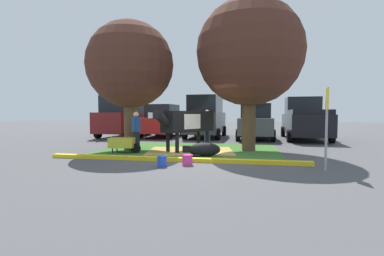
{
  "coord_description": "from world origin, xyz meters",
  "views": [
    {
      "loc": [
        1.63,
        -8.98,
        1.48
      ],
      "look_at": [
        -0.38,
        1.74,
        0.9
      ],
      "focal_mm": 26.0,
      "sensor_mm": 36.0,
      "label": 1
    }
  ],
  "objects_px": {
    "person_handler": "(136,131)",
    "hatchback_white": "(256,122)",
    "shade_tree_left": "(130,66)",
    "bucket_blue": "(162,161)",
    "suv_black": "(124,117)",
    "pickup_truck_black": "(304,120)",
    "suv_dark_grey": "(206,117)",
    "wheelbarrow": "(123,143)",
    "person_visitor_near": "(207,127)",
    "sedan_red": "(163,121)",
    "shade_tree_right": "(250,53)",
    "bucket_pink": "(187,160)",
    "parking_sign": "(327,113)",
    "calf_lying": "(203,150)",
    "cow_holstein": "(187,122)"
  },
  "relations": [
    {
      "from": "person_handler",
      "to": "hatchback_white",
      "type": "height_order",
      "value": "hatchback_white"
    },
    {
      "from": "shade_tree_left",
      "to": "bucket_blue",
      "type": "xyz_separation_m",
      "value": [
        2.26,
        -3.2,
        -3.22
      ]
    },
    {
      "from": "suv_black",
      "to": "pickup_truck_black",
      "type": "distance_m",
      "value": 10.77
    },
    {
      "from": "suv_dark_grey",
      "to": "wheelbarrow",
      "type": "bearing_deg",
      "value": -106.11
    },
    {
      "from": "person_visitor_near",
      "to": "person_handler",
      "type": "bearing_deg",
      "value": -139.09
    },
    {
      "from": "shade_tree_left",
      "to": "sedan_red",
      "type": "relative_size",
      "value": 1.15
    },
    {
      "from": "shade_tree_right",
      "to": "pickup_truck_black",
      "type": "distance_m",
      "value": 6.95
    },
    {
      "from": "shade_tree_left",
      "to": "wheelbarrow",
      "type": "relative_size",
      "value": 3.19
    },
    {
      "from": "bucket_pink",
      "to": "suv_dark_grey",
      "type": "distance_m",
      "value": 9.23
    },
    {
      "from": "bucket_pink",
      "to": "hatchback_white",
      "type": "bearing_deg",
      "value": 75.42
    },
    {
      "from": "shade_tree_left",
      "to": "bucket_pink",
      "type": "relative_size",
      "value": 16.21
    },
    {
      "from": "bucket_pink",
      "to": "sedan_red",
      "type": "distance_m",
      "value": 9.79
    },
    {
      "from": "person_handler",
      "to": "parking_sign",
      "type": "distance_m",
      "value": 6.53
    },
    {
      "from": "bucket_blue",
      "to": "hatchback_white",
      "type": "relative_size",
      "value": 0.07
    },
    {
      "from": "wheelbarrow",
      "to": "suv_black",
      "type": "relative_size",
      "value": 0.35
    },
    {
      "from": "calf_lying",
      "to": "sedan_red",
      "type": "bearing_deg",
      "value": 116.05
    },
    {
      "from": "person_handler",
      "to": "pickup_truck_black",
      "type": "xyz_separation_m",
      "value": [
        7.36,
        6.71,
        0.29
      ]
    },
    {
      "from": "cow_holstein",
      "to": "suv_black",
      "type": "height_order",
      "value": "suv_black"
    },
    {
      "from": "suv_black",
      "to": "pickup_truck_black",
      "type": "height_order",
      "value": "suv_black"
    },
    {
      "from": "calf_lying",
      "to": "person_handler",
      "type": "bearing_deg",
      "value": 167.86
    },
    {
      "from": "person_handler",
      "to": "sedan_red",
      "type": "relative_size",
      "value": 0.34
    },
    {
      "from": "pickup_truck_black",
      "to": "wheelbarrow",
      "type": "bearing_deg",
      "value": -137.86
    },
    {
      "from": "shade_tree_right",
      "to": "pickup_truck_black",
      "type": "bearing_deg",
      "value": 60.3
    },
    {
      "from": "wheelbarrow",
      "to": "bucket_pink",
      "type": "distance_m",
      "value": 3.39
    },
    {
      "from": "sedan_red",
      "to": "bucket_blue",
      "type": "bearing_deg",
      "value": -73.53
    },
    {
      "from": "bucket_pink",
      "to": "suv_dark_grey",
      "type": "height_order",
      "value": "suv_dark_grey"
    },
    {
      "from": "sedan_red",
      "to": "calf_lying",
      "type": "bearing_deg",
      "value": -63.95
    },
    {
      "from": "sedan_red",
      "to": "hatchback_white",
      "type": "height_order",
      "value": "same"
    },
    {
      "from": "person_handler",
      "to": "suv_black",
      "type": "relative_size",
      "value": 0.33
    },
    {
      "from": "wheelbarrow",
      "to": "suv_dark_grey",
      "type": "distance_m",
      "value": 7.61
    },
    {
      "from": "calf_lying",
      "to": "person_visitor_near",
      "type": "height_order",
      "value": "person_visitor_near"
    },
    {
      "from": "person_visitor_near",
      "to": "suv_black",
      "type": "relative_size",
      "value": 0.35
    },
    {
      "from": "pickup_truck_black",
      "to": "shade_tree_right",
      "type": "bearing_deg",
      "value": -119.7
    },
    {
      "from": "calf_lying",
      "to": "pickup_truck_black",
      "type": "distance_m",
      "value": 8.72
    },
    {
      "from": "bucket_blue",
      "to": "hatchback_white",
      "type": "distance_m",
      "value": 9.45
    },
    {
      "from": "shade_tree_left",
      "to": "suv_black",
      "type": "bearing_deg",
      "value": 116.49
    },
    {
      "from": "cow_holstein",
      "to": "parking_sign",
      "type": "relative_size",
      "value": 1.33
    },
    {
      "from": "bucket_pink",
      "to": "suv_black",
      "type": "height_order",
      "value": "suv_black"
    },
    {
      "from": "suv_black",
      "to": "bucket_pink",
      "type": "bearing_deg",
      "value": -56.14
    },
    {
      "from": "wheelbarrow",
      "to": "parking_sign",
      "type": "distance_m",
      "value": 6.86
    },
    {
      "from": "person_handler",
      "to": "sedan_red",
      "type": "bearing_deg",
      "value": 98.45
    },
    {
      "from": "suv_black",
      "to": "person_handler",
      "type": "bearing_deg",
      "value": -62.39
    },
    {
      "from": "bucket_blue",
      "to": "sedan_red",
      "type": "bearing_deg",
      "value": 106.47
    },
    {
      "from": "cow_holstein",
      "to": "suv_black",
      "type": "bearing_deg",
      "value": 131.6
    },
    {
      "from": "parking_sign",
      "to": "sedan_red",
      "type": "height_order",
      "value": "parking_sign"
    },
    {
      "from": "calf_lying",
      "to": "wheelbarrow",
      "type": "distance_m",
      "value": 3.05
    },
    {
      "from": "calf_lying",
      "to": "person_visitor_near",
      "type": "bearing_deg",
      "value": 94.62
    },
    {
      "from": "shade_tree_right",
      "to": "person_handler",
      "type": "bearing_deg",
      "value": -164.65
    },
    {
      "from": "person_handler",
      "to": "parking_sign",
      "type": "bearing_deg",
      "value": -21.02
    },
    {
      "from": "pickup_truck_black",
      "to": "parking_sign",
      "type": "bearing_deg",
      "value": -98.17
    }
  ]
}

